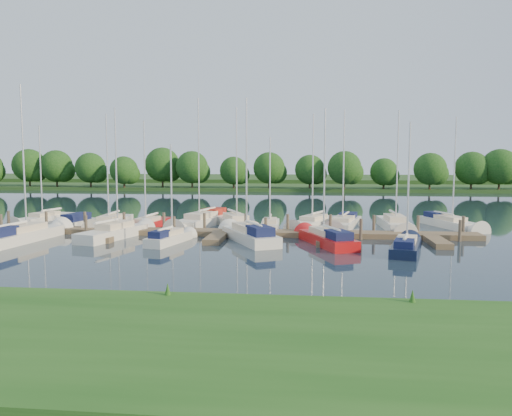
# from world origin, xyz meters

# --- Properties ---
(ground) EXTENTS (260.00, 260.00, 0.00)m
(ground) POSITION_xyz_m (0.00, 0.00, 0.00)
(ground) COLOR #17222E
(ground) RESTS_ON ground
(near_bank) EXTENTS (90.00, 10.00, 0.50)m
(near_bank) POSITION_xyz_m (0.00, -16.00, 0.25)
(near_bank) COLOR #1D4B15
(near_bank) RESTS_ON ground
(dock) EXTENTS (40.00, 6.00, 0.40)m
(dock) POSITION_xyz_m (0.00, 7.31, 0.20)
(dock) COLOR brown
(dock) RESTS_ON ground
(mooring_pilings) EXTENTS (38.24, 2.84, 2.00)m
(mooring_pilings) POSITION_xyz_m (0.00, 8.43, 0.60)
(mooring_pilings) COLOR #473D33
(mooring_pilings) RESTS_ON ground
(far_shore) EXTENTS (180.00, 30.00, 0.60)m
(far_shore) POSITION_xyz_m (0.00, 75.00, 0.30)
(far_shore) COLOR #23451A
(far_shore) RESTS_ON ground
(distant_hill) EXTENTS (220.00, 40.00, 1.40)m
(distant_hill) POSITION_xyz_m (0.00, 100.00, 0.70)
(distant_hill) COLOR #2C4E22
(distant_hill) RESTS_ON ground
(treeline) EXTENTS (146.91, 9.73, 8.27)m
(treeline) POSITION_xyz_m (-1.48, 62.48, 4.04)
(treeline) COLOR #38281C
(treeline) RESTS_ON ground
(sailboat_n_0) EXTENTS (3.04, 7.54, 9.54)m
(sailboat_n_0) POSITION_xyz_m (-18.22, 13.79, 0.27)
(sailboat_n_0) COLOR silver
(sailboat_n_0) RESTS_ON ground
(motorboat) EXTENTS (2.64, 5.61, 1.53)m
(motorboat) POSITION_xyz_m (-13.81, 10.97, 0.33)
(motorboat) COLOR silver
(motorboat) RESTS_ON ground
(sailboat_n_2) EXTENTS (2.29, 8.29, 10.40)m
(sailboat_n_2) POSITION_xyz_m (-11.19, 12.40, 0.26)
(sailboat_n_2) COLOR silver
(sailboat_n_2) RESTS_ON ground
(sailboat_n_3) EXTENTS (2.41, 7.67, 9.66)m
(sailboat_n_3) POSITION_xyz_m (-7.19, 10.89, 0.27)
(sailboat_n_3) COLOR #B41012
(sailboat_n_3) RESTS_ON ground
(sailboat_n_4) EXTENTS (4.19, 9.36, 11.89)m
(sailboat_n_4) POSITION_xyz_m (-2.78, 13.16, 0.34)
(sailboat_n_4) COLOR silver
(sailboat_n_4) RESTS_ON ground
(sailboat_n_5) EXTENTS (4.86, 8.31, 10.93)m
(sailboat_n_5) POSITION_xyz_m (0.48, 12.24, 0.28)
(sailboat_n_5) COLOR silver
(sailboat_n_5) RESTS_ON ground
(sailboat_n_6) EXTENTS (1.73, 6.39, 8.22)m
(sailboat_n_6) POSITION_xyz_m (3.57, 11.48, 0.27)
(sailboat_n_6) COLOR silver
(sailboat_n_6) RESTS_ON ground
(sailboat_n_7) EXTENTS (4.55, 8.02, 10.37)m
(sailboat_n_7) POSITION_xyz_m (7.31, 13.45, 0.27)
(sailboat_n_7) COLOR silver
(sailboat_n_7) RESTS_ON ground
(sailboat_n_8) EXTENTS (3.71, 8.56, 10.68)m
(sailboat_n_8) POSITION_xyz_m (9.98, 13.57, 0.31)
(sailboat_n_8) COLOR silver
(sailboat_n_8) RESTS_ON ground
(sailboat_n_9) EXTENTS (2.15, 8.23, 10.64)m
(sailboat_n_9) POSITION_xyz_m (14.35, 12.78, 0.28)
(sailboat_n_9) COLOR silver
(sailboat_n_9) RESTS_ON ground
(sailboat_n_10) EXTENTS (3.99, 7.91, 10.09)m
(sailboat_n_10) POSITION_xyz_m (19.39, 14.53, 0.32)
(sailboat_n_10) COLOR silver
(sailboat_n_10) RESTS_ON ground
(sailboat_s_0) EXTENTS (2.96, 9.43, 11.97)m
(sailboat_s_0) POSITION_xyz_m (-14.18, 3.40, 0.34)
(sailboat_s_0) COLOR silver
(sailboat_s_0) RESTS_ON ground
(sailboat_s_1) EXTENTS (3.58, 8.08, 10.43)m
(sailboat_s_1) POSITION_xyz_m (-7.94, 5.65, 0.29)
(sailboat_s_1) COLOR silver
(sailboat_s_1) RESTS_ON ground
(sailboat_s_2) EXTENTS (2.43, 5.74, 7.49)m
(sailboat_s_2) POSITION_xyz_m (-3.10, 3.67, 0.32)
(sailboat_s_2) COLOR silver
(sailboat_s_2) RESTS_ON ground
(sailboat_s_3) EXTENTS (5.22, 8.22, 11.01)m
(sailboat_s_3) POSITION_xyz_m (2.48, 5.19, 0.35)
(sailboat_s_3) COLOR silver
(sailboat_s_3) RESTS_ON ground
(sailboat_s_4) EXTENTS (4.16, 7.73, 10.07)m
(sailboat_s_4) POSITION_xyz_m (8.12, 4.35, 0.33)
(sailboat_s_4) COLOR #B41012
(sailboat_s_4) RESTS_ON ground
(sailboat_s_5) EXTENTS (3.07, 6.94, 8.81)m
(sailboat_s_5) POSITION_xyz_m (13.28, 2.13, 0.31)
(sailboat_s_5) COLOR black
(sailboat_s_5) RESTS_ON ground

